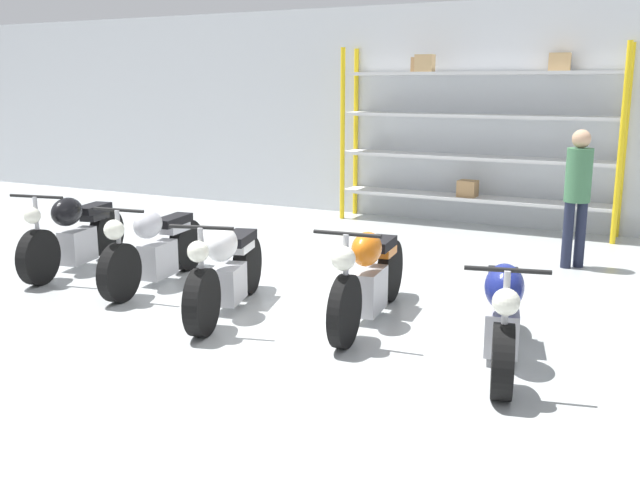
# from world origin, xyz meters

# --- Properties ---
(ground_plane) EXTENTS (30.00, 30.00, 0.00)m
(ground_plane) POSITION_xyz_m (0.00, 0.00, 0.00)
(ground_plane) COLOR #B2B7B7
(back_wall) EXTENTS (30.00, 0.08, 3.60)m
(back_wall) POSITION_xyz_m (0.00, 5.61, 1.80)
(back_wall) COLOR silver
(back_wall) RESTS_ON ground_plane
(shelving_rack) EXTENTS (4.49, 0.63, 2.89)m
(shelving_rack) POSITION_xyz_m (0.30, 5.24, 1.54)
(shelving_rack) COLOR yellow
(shelving_rack) RESTS_ON ground_plane
(motorcycle_black) EXTENTS (0.76, 2.09, 1.05)m
(motorcycle_black) POSITION_xyz_m (-3.42, 0.30, 0.46)
(motorcycle_black) COLOR black
(motorcycle_black) RESTS_ON ground_plane
(motorcycle_silver) EXTENTS (0.61, 2.06, 1.01)m
(motorcycle_silver) POSITION_xyz_m (-2.05, 0.20, 0.44)
(motorcycle_silver) COLOR black
(motorcycle_silver) RESTS_ON ground_plane
(motorcycle_white) EXTENTS (0.81, 2.01, 1.04)m
(motorcycle_white) POSITION_xyz_m (-0.72, -0.28, 0.45)
(motorcycle_white) COLOR black
(motorcycle_white) RESTS_ON ground_plane
(motorcycle_orange) EXTENTS (0.62, 2.17, 1.04)m
(motorcycle_orange) POSITION_xyz_m (0.69, 0.10, 0.46)
(motorcycle_orange) COLOR black
(motorcycle_orange) RESTS_ON ground_plane
(motorcycle_blue) EXTENTS (0.78, 2.04, 0.99)m
(motorcycle_blue) POSITION_xyz_m (2.10, -0.35, 0.43)
(motorcycle_blue) COLOR black
(motorcycle_blue) RESTS_ON ground_plane
(person_browsing) EXTENTS (0.45, 0.45, 1.75)m
(person_browsing) POSITION_xyz_m (2.17, 3.25, 1.04)
(person_browsing) COLOR #1E2338
(person_browsing) RESTS_ON ground_plane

